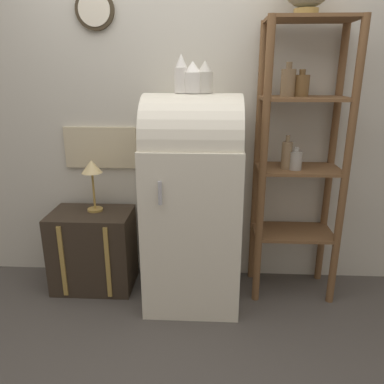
# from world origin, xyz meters

# --- Properties ---
(ground_plane) EXTENTS (12.00, 12.00, 0.00)m
(ground_plane) POSITION_xyz_m (0.00, 0.00, 0.00)
(ground_plane) COLOR #4C4742
(wall_back) EXTENTS (7.00, 0.09, 2.70)m
(wall_back) POSITION_xyz_m (-0.00, 0.57, 1.35)
(wall_back) COLOR beige
(wall_back) RESTS_ON ground_plane
(refrigerator) EXTENTS (0.62, 0.67, 1.42)m
(refrigerator) POSITION_xyz_m (-0.00, 0.23, 0.74)
(refrigerator) COLOR silver
(refrigerator) RESTS_ON ground_plane
(suitcase_trunk) EXTENTS (0.58, 0.39, 0.59)m
(suitcase_trunk) POSITION_xyz_m (-0.74, 0.32, 0.29)
(suitcase_trunk) COLOR #33281E
(suitcase_trunk) RESTS_ON ground_plane
(shelf_unit) EXTENTS (0.57, 0.36, 1.86)m
(shelf_unit) POSITION_xyz_m (0.70, 0.35, 1.06)
(shelf_unit) COLOR brown
(shelf_unit) RESTS_ON ground_plane
(vase_left) EXTENTS (0.09, 0.09, 0.23)m
(vase_left) POSITION_xyz_m (-0.07, 0.24, 1.53)
(vase_left) COLOR white
(vase_left) RESTS_ON refrigerator
(vase_center) EXTENTS (0.12, 0.12, 0.19)m
(vase_center) POSITION_xyz_m (0.00, 0.24, 1.51)
(vase_center) COLOR white
(vase_center) RESTS_ON refrigerator
(vase_right) EXTENTS (0.10, 0.10, 0.19)m
(vase_right) POSITION_xyz_m (0.07, 0.24, 1.51)
(vase_right) COLOR beige
(vase_right) RESTS_ON refrigerator
(desk_lamp) EXTENTS (0.15, 0.15, 0.37)m
(desk_lamp) POSITION_xyz_m (-0.72, 0.36, 0.88)
(desk_lamp) COLOR #AD8942
(desk_lamp) RESTS_ON suitcase_trunk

